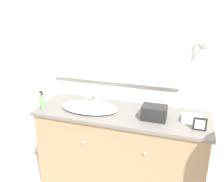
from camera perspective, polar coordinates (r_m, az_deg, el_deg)
wall_back at (r=2.50m, az=4.15°, el=6.24°), size 8.00×0.18×2.55m
vanity_counter at (r=2.56m, az=2.07°, el=-13.89°), size 1.62×0.56×0.89m
sink_basin at (r=2.42m, az=-5.14°, el=-3.65°), size 0.55×0.38×0.19m
soap_bottle at (r=2.48m, az=-15.61°, el=-2.33°), size 0.06×0.06×0.19m
appliance_box at (r=2.21m, az=9.60°, el=-4.92°), size 0.21×0.15×0.12m
picture_frame at (r=2.13m, az=19.43°, el=-7.17°), size 0.11×0.01×0.11m
hand_towel_near_sink at (r=2.27m, az=17.68°, el=-6.02°), size 0.16×0.13×0.05m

